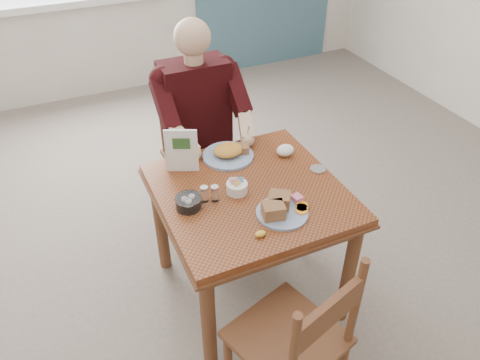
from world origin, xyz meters
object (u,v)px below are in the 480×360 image
diner (200,116)px  far_plate (229,152)px  table (250,207)px  chair_near (295,343)px  chair_far (198,155)px  near_plate (280,208)px

diner → far_plate: 0.40m
table → chair_near: size_ratio=0.97×
chair_far → chair_near: 1.51m
chair_near → far_plate: size_ratio=2.64×
chair_near → diner: 1.46m
table → chair_near: bearing=-99.6°
far_plate → chair_near: bearing=-98.0°
near_plate → far_plate: size_ratio=0.88×
far_plate → table: bearing=-94.1°
chair_near → diner: size_ratio=0.69×
chair_near → near_plate: bearing=70.6°
chair_near → far_plate: chair_near is taller
far_plate → chair_far: bearing=92.7°
chair_far → chair_near: (-0.12, -1.50, 0.00)m
chair_far → near_plate: chair_far is taller
diner → near_plate: 0.93m
chair_near → diner: (0.12, 1.41, 0.33)m
near_plate → far_plate: (-0.03, 0.53, -0.00)m
chair_far → near_plate: (0.05, -1.02, 0.30)m
table → diner: diner is taller
table → chair_near: chair_near is taller
chair_far → chair_near: size_ratio=1.00×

